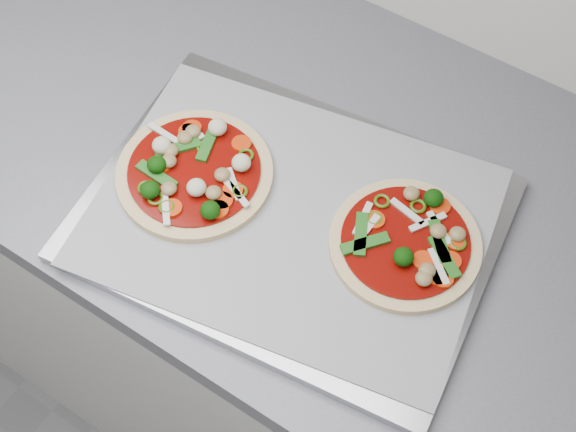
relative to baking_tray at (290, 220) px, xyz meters
The scene contains 6 objects.
base_cabinet 0.54m from the baking_tray, 20.49° to the left, with size 3.60×0.60×0.86m, color silver.
countertop 0.24m from the baking_tray, 20.49° to the left, with size 3.60×0.60×0.04m, color slate.
baking_tray is the anchor object (origin of this frame).
parchment 0.01m from the baking_tray, ahead, with size 0.46×0.34×0.00m, color gray.
pizza_left 0.13m from the baking_tray, behind, with size 0.23×0.23×0.03m.
pizza_right 0.14m from the baking_tray, 16.33° to the left, with size 0.19×0.19×0.03m.
Camera 1 is at (0.05, 0.79, 1.74)m, focal length 50.00 mm.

